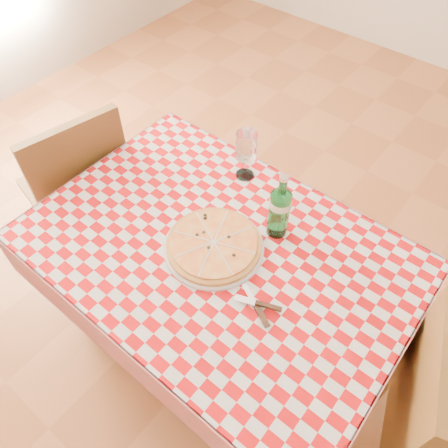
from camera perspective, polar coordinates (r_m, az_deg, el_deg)
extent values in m
plane|color=#945430|center=(2.15, -0.61, -15.17)|extent=(6.00, 6.00, 0.00)
cube|color=brown|center=(1.51, -0.84, -3.84)|extent=(1.20, 0.80, 0.04)
cylinder|color=brown|center=(1.98, -19.53, -8.12)|extent=(0.06, 0.06, 0.71)
cylinder|color=brown|center=(2.20, -5.95, 3.38)|extent=(0.06, 0.06, 0.71)
cylinder|color=brown|center=(1.90, 19.22, -12.08)|extent=(0.06, 0.06, 0.71)
cube|color=#B40B0E|center=(1.49, -0.85, -3.31)|extent=(1.30, 0.90, 0.01)
cylinder|color=brown|center=(1.96, 20.15, -19.32)|extent=(0.04, 0.04, 0.43)
cube|color=brown|center=(1.46, 24.06, -18.81)|extent=(0.16, 0.41, 0.46)
cube|color=brown|center=(2.22, -18.76, 4.59)|extent=(0.50, 0.50, 0.04)
cylinder|color=brown|center=(2.31, -11.44, 0.21)|extent=(0.04, 0.04, 0.43)
cylinder|color=brown|center=(2.55, -15.70, 5.08)|extent=(0.04, 0.04, 0.43)
cylinder|color=brown|center=(2.25, -19.21, -4.29)|extent=(0.04, 0.04, 0.43)
cylinder|color=brown|center=(2.49, -22.82, 1.12)|extent=(0.04, 0.04, 0.43)
cube|color=brown|center=(1.92, -18.11, 6.64)|extent=(0.13, 0.42, 0.46)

